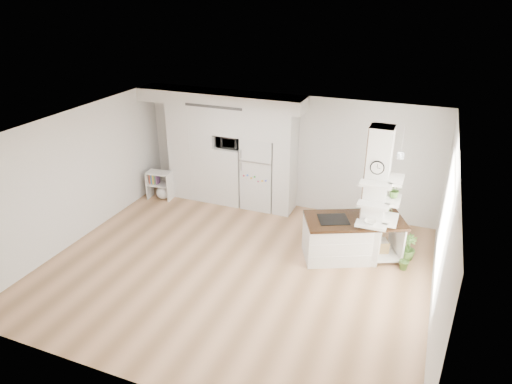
% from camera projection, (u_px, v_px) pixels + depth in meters
% --- Properties ---
extents(floor, '(7.00, 6.00, 0.01)m').
position_uv_depth(floor, '(235.00, 268.00, 8.65)').
color(floor, tan).
rests_on(floor, ground).
extents(room, '(7.04, 6.04, 2.72)m').
position_uv_depth(room, '(233.00, 178.00, 7.88)').
color(room, white).
rests_on(room, ground).
extents(cabinet_wall, '(4.00, 0.71, 2.70)m').
position_uv_depth(cabinet_wall, '(224.00, 142.00, 10.77)').
color(cabinet_wall, white).
rests_on(cabinet_wall, floor).
extents(refrigerator, '(0.78, 0.69, 1.75)m').
position_uv_depth(refrigerator, '(260.00, 172.00, 10.74)').
color(refrigerator, white).
rests_on(refrigerator, floor).
extents(column, '(0.69, 0.90, 2.70)m').
position_uv_depth(column, '(379.00, 200.00, 8.25)').
color(column, silver).
rests_on(column, floor).
extents(window, '(0.00, 2.40, 2.40)m').
position_uv_depth(window, '(444.00, 224.00, 7.12)').
color(window, white).
rests_on(window, room).
extents(pendant_light, '(0.12, 0.12, 0.10)m').
position_uv_depth(pendant_light, '(332.00, 175.00, 7.33)').
color(pendant_light, white).
rests_on(pendant_light, room).
extents(kitchen_island, '(2.06, 1.58, 1.41)m').
position_uv_depth(kitchen_island, '(342.00, 237.00, 8.83)').
color(kitchen_island, white).
rests_on(kitchen_island, floor).
extents(bookshelf, '(0.63, 0.41, 0.71)m').
position_uv_depth(bookshelf, '(161.00, 187.00, 11.35)').
color(bookshelf, white).
rests_on(bookshelf, floor).
extents(floor_plant_a, '(0.27, 0.23, 0.42)m').
position_uv_depth(floor_plant_a, '(406.00, 260.00, 8.53)').
color(floor_plant_a, '#46702C').
rests_on(floor_plant_a, floor).
extents(floor_plant_b, '(0.32, 0.32, 0.52)m').
position_uv_depth(floor_plant_b, '(408.00, 247.00, 8.84)').
color(floor_plant_b, '#46702C').
rests_on(floor_plant_b, floor).
extents(microwave, '(0.54, 0.37, 0.30)m').
position_uv_depth(microwave, '(229.00, 141.00, 10.65)').
color(microwave, '#2D2D2D').
rests_on(microwave, cabinet_wall).
extents(shelf_plant, '(0.27, 0.23, 0.30)m').
position_uv_depth(shelf_plant, '(395.00, 190.00, 8.24)').
color(shelf_plant, '#46702C').
rests_on(shelf_plant, column).
extents(decor_bowl, '(0.22, 0.22, 0.05)m').
position_uv_depth(decor_bowl, '(370.00, 222.00, 8.23)').
color(decor_bowl, white).
rests_on(decor_bowl, column).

